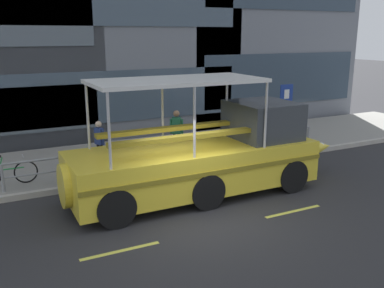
{
  "coord_description": "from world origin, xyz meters",
  "views": [
    {
      "loc": [
        -4.81,
        -9.4,
        4.62
      ],
      "look_at": [
        0.97,
        2.09,
        1.3
      ],
      "focal_mm": 39.94,
      "sensor_mm": 36.0,
      "label": 1
    }
  ],
  "objects_px": {
    "pedestrian_near_bow": "(248,123)",
    "leaned_bicycle": "(7,173)",
    "parking_sign": "(285,105)",
    "pedestrian_mid_right": "(99,139)",
    "duck_tour_boat": "(211,156)",
    "pedestrian_mid_left": "(177,129)"
  },
  "relations": [
    {
      "from": "duck_tour_boat",
      "to": "parking_sign",
      "type": "bearing_deg",
      "value": 29.11
    },
    {
      "from": "parking_sign",
      "to": "leaned_bicycle",
      "type": "bearing_deg",
      "value": 179.55
    },
    {
      "from": "pedestrian_near_bow",
      "to": "leaned_bicycle",
      "type": "bearing_deg",
      "value": -176.62
    },
    {
      "from": "parking_sign",
      "to": "duck_tour_boat",
      "type": "height_order",
      "value": "duck_tour_boat"
    },
    {
      "from": "leaned_bicycle",
      "to": "pedestrian_near_bow",
      "type": "relative_size",
      "value": 1.07
    },
    {
      "from": "duck_tour_boat",
      "to": "pedestrian_near_bow",
      "type": "bearing_deg",
      "value": 43.04
    },
    {
      "from": "leaned_bicycle",
      "to": "pedestrian_mid_right",
      "type": "distance_m",
      "value": 3.13
    },
    {
      "from": "pedestrian_near_bow",
      "to": "pedestrian_mid_left",
      "type": "relative_size",
      "value": 0.94
    },
    {
      "from": "parking_sign",
      "to": "pedestrian_near_bow",
      "type": "xyz_separation_m",
      "value": [
        -1.32,
        0.61,
        -0.74
      ]
    },
    {
      "from": "pedestrian_near_bow",
      "to": "pedestrian_mid_left",
      "type": "bearing_deg",
      "value": 177.85
    },
    {
      "from": "pedestrian_near_bow",
      "to": "parking_sign",
      "type": "bearing_deg",
      "value": -24.91
    },
    {
      "from": "pedestrian_mid_left",
      "to": "pedestrian_near_bow",
      "type": "bearing_deg",
      "value": -2.15
    },
    {
      "from": "parking_sign",
      "to": "pedestrian_near_bow",
      "type": "bearing_deg",
      "value": 155.09
    },
    {
      "from": "pedestrian_near_bow",
      "to": "pedestrian_mid_left",
      "type": "xyz_separation_m",
      "value": [
        -3.11,
        0.12,
        0.06
      ]
    },
    {
      "from": "duck_tour_boat",
      "to": "pedestrian_near_bow",
      "type": "height_order",
      "value": "duck_tour_boat"
    },
    {
      "from": "leaned_bicycle",
      "to": "pedestrian_mid_left",
      "type": "relative_size",
      "value": 1.01
    },
    {
      "from": "parking_sign",
      "to": "pedestrian_mid_right",
      "type": "bearing_deg",
      "value": 174.33
    },
    {
      "from": "parking_sign",
      "to": "pedestrian_near_bow",
      "type": "relative_size",
      "value": 1.55
    },
    {
      "from": "parking_sign",
      "to": "leaned_bicycle",
      "type": "distance_m",
      "value": 10.41
    },
    {
      "from": "duck_tour_boat",
      "to": "pedestrian_mid_left",
      "type": "bearing_deg",
      "value": 82.24
    },
    {
      "from": "pedestrian_mid_right",
      "to": "pedestrian_near_bow",
      "type": "bearing_deg",
      "value": -1.1
    },
    {
      "from": "duck_tour_boat",
      "to": "pedestrian_mid_right",
      "type": "bearing_deg",
      "value": 125.1
    }
  ]
}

